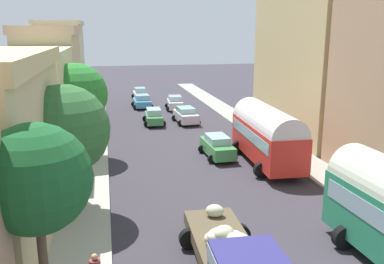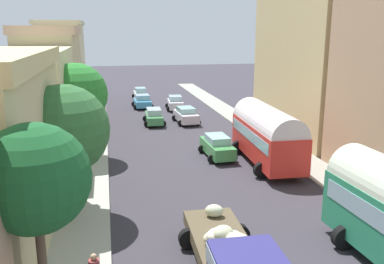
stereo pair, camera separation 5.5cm
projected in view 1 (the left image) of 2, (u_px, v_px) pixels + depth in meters
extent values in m
plane|color=#37333B|center=(178.00, 137.00, 35.48)|extent=(154.00, 154.00, 0.00)
cube|color=#ADAE9F|center=(92.00, 140.00, 34.02)|extent=(2.50, 70.00, 0.14)
cube|color=#97978C|center=(258.00, 132.00, 36.91)|extent=(2.50, 70.00, 0.14)
cube|color=beige|center=(32.00, 104.00, 29.08)|extent=(5.11, 12.05, 7.60)
cube|color=tan|center=(51.00, 80.00, 39.85)|extent=(5.08, 10.25, 8.49)
cube|color=tan|center=(47.00, 30.00, 38.75)|extent=(5.59, 10.25, 0.79)
cube|color=beige|center=(63.00, 65.00, 50.24)|extent=(4.84, 10.30, 9.58)
cube|color=beige|center=(59.00, 23.00, 49.05)|extent=(5.33, 10.30, 0.42)
cube|color=tan|center=(311.00, 58.00, 34.61)|extent=(5.07, 13.24, 13.23)
cylinder|color=black|center=(344.00, 237.00, 17.13)|extent=(1.00, 0.35, 1.00)
cube|color=red|center=(266.00, 141.00, 27.86)|extent=(2.86, 8.62, 2.25)
cylinder|color=silver|center=(267.00, 125.00, 27.59)|extent=(2.81, 8.45, 2.43)
cube|color=#99B7C6|center=(267.00, 134.00, 27.74)|extent=(2.88, 7.94, 0.72)
cylinder|color=black|center=(239.00, 147.00, 30.47)|extent=(1.00, 0.35, 1.00)
cylinder|color=black|center=(269.00, 146.00, 30.84)|extent=(1.00, 0.35, 1.00)
cylinder|color=black|center=(262.00, 170.00, 25.41)|extent=(1.00, 0.35, 1.00)
cylinder|color=black|center=(298.00, 168.00, 25.78)|extent=(1.00, 0.35, 1.00)
cube|color=#99B7C6|center=(248.00, 263.00, 12.75)|extent=(2.24, 2.10, 0.57)
cube|color=brown|center=(220.00, 242.00, 16.34)|extent=(2.29, 5.06, 0.55)
ellipsoid|color=beige|center=(215.00, 238.00, 15.50)|extent=(0.90, 0.73, 0.52)
ellipsoid|color=beige|center=(233.00, 238.00, 15.48)|extent=(0.76, 0.58, 0.58)
ellipsoid|color=beige|center=(215.00, 211.00, 17.87)|extent=(0.92, 0.80, 0.54)
ellipsoid|color=silver|center=(218.00, 235.00, 15.10)|extent=(1.10, 1.03, 0.48)
ellipsoid|color=beige|center=(223.00, 233.00, 15.03)|extent=(1.04, 0.95, 0.56)
ellipsoid|color=beige|center=(238.00, 240.00, 14.64)|extent=(1.15, 1.15, 0.51)
cylinder|color=black|center=(240.00, 234.00, 17.48)|extent=(0.90, 0.32, 0.90)
cylinder|color=black|center=(190.00, 239.00, 17.12)|extent=(0.90, 0.32, 0.90)
cube|color=#438B50|center=(154.00, 118.00, 40.15)|extent=(1.68, 4.22, 0.72)
cube|color=#A5B7C4|center=(154.00, 111.00, 40.00)|extent=(1.42, 2.22, 0.55)
cylinder|color=black|center=(163.00, 124.00, 39.11)|extent=(0.60, 0.21, 0.60)
cylinder|color=black|center=(147.00, 124.00, 38.87)|extent=(0.60, 0.21, 0.60)
cylinder|color=black|center=(160.00, 118.00, 41.58)|extent=(0.60, 0.21, 0.60)
cylinder|color=black|center=(145.00, 119.00, 41.34)|extent=(0.60, 0.21, 0.60)
cube|color=#4395C1|center=(142.00, 103.00, 48.66)|extent=(1.89, 3.83, 0.72)
cube|color=#8DB0BF|center=(142.00, 97.00, 48.50)|extent=(1.62, 2.01, 0.59)
cylinder|color=black|center=(151.00, 107.00, 47.83)|extent=(0.60, 0.21, 0.60)
cylinder|color=black|center=(136.00, 107.00, 47.42)|extent=(0.60, 0.21, 0.60)
cylinder|color=black|center=(148.00, 103.00, 50.04)|extent=(0.60, 0.21, 0.60)
cylinder|color=black|center=(134.00, 104.00, 49.64)|extent=(0.60, 0.21, 0.60)
cube|color=silver|center=(140.00, 95.00, 54.70)|extent=(1.60, 3.79, 0.70)
cube|color=#93BBC5|center=(140.00, 90.00, 54.54)|extent=(1.38, 1.98, 0.60)
cylinder|color=black|center=(147.00, 98.00, 53.84)|extent=(0.60, 0.21, 0.60)
cylinder|color=black|center=(135.00, 99.00, 53.50)|extent=(0.60, 0.21, 0.60)
cylinder|color=black|center=(145.00, 96.00, 56.04)|extent=(0.60, 0.21, 0.60)
cylinder|color=black|center=(134.00, 96.00, 55.71)|extent=(0.60, 0.21, 0.60)
cube|color=#439349|center=(217.00, 148.00, 29.56)|extent=(1.68, 4.17, 0.84)
cube|color=#93C1BC|center=(217.00, 139.00, 29.40)|extent=(1.43, 2.19, 0.50)
cylinder|color=black|center=(202.00, 149.00, 30.67)|extent=(0.60, 0.21, 0.60)
cylinder|color=black|center=(222.00, 148.00, 31.03)|extent=(0.60, 0.21, 0.60)
cylinder|color=black|center=(212.00, 159.00, 28.27)|extent=(0.60, 0.21, 0.60)
cylinder|color=black|center=(233.00, 158.00, 28.63)|extent=(0.60, 0.21, 0.60)
cube|color=silver|center=(186.00, 116.00, 40.58)|extent=(1.93, 4.23, 0.81)
cube|color=#8DC0BE|center=(186.00, 110.00, 40.42)|extent=(1.61, 2.24, 0.49)
cylinder|color=black|center=(175.00, 118.00, 41.66)|extent=(0.60, 0.21, 0.60)
cylinder|color=black|center=(191.00, 117.00, 42.09)|extent=(0.60, 0.21, 0.60)
cylinder|color=black|center=(181.00, 123.00, 39.25)|extent=(0.60, 0.21, 0.60)
cylinder|color=black|center=(198.00, 122.00, 39.68)|extent=(0.60, 0.21, 0.60)
cube|color=silver|center=(175.00, 104.00, 47.42)|extent=(1.87, 3.85, 0.82)
cube|color=#98B6C5|center=(175.00, 98.00, 47.26)|extent=(1.54, 2.05, 0.54)
cylinder|color=black|center=(167.00, 106.00, 48.53)|extent=(0.60, 0.21, 0.60)
cylinder|color=black|center=(181.00, 105.00, 48.72)|extent=(0.60, 0.21, 0.60)
cylinder|color=black|center=(169.00, 109.00, 46.29)|extent=(0.60, 0.21, 0.60)
cylinder|color=black|center=(183.00, 109.00, 46.49)|extent=(0.60, 0.21, 0.60)
cylinder|color=slate|center=(98.00, 135.00, 35.70)|extent=(0.19, 0.19, 0.14)
cylinder|color=slate|center=(97.00, 130.00, 35.58)|extent=(0.32, 0.32, 0.88)
cylinder|color=#507055|center=(97.00, 121.00, 35.40)|extent=(0.49, 0.49, 0.62)
sphere|color=tan|center=(96.00, 116.00, 35.30)|extent=(0.23, 0.23, 0.23)
cylinder|color=brown|center=(97.00, 153.00, 30.50)|extent=(0.21, 0.21, 0.14)
cylinder|color=brown|center=(97.00, 147.00, 30.38)|extent=(0.34, 0.34, 0.81)
cylinder|color=silver|center=(96.00, 138.00, 30.22)|extent=(0.52, 0.52, 0.57)
sphere|color=tan|center=(96.00, 133.00, 30.13)|extent=(0.21, 0.21, 0.21)
cylinder|color=#2B1C3E|center=(81.00, 156.00, 29.77)|extent=(0.19, 0.19, 0.14)
cylinder|color=#2B1C3E|center=(81.00, 149.00, 29.65)|extent=(0.23, 0.23, 0.87)
cylinder|color=beige|center=(80.00, 140.00, 29.48)|extent=(0.36, 0.36, 0.55)
sphere|color=tan|center=(80.00, 134.00, 29.38)|extent=(0.22, 0.22, 0.22)
sphere|color=tan|center=(94.00, 257.00, 13.62)|extent=(0.22, 0.22, 0.22)
cylinder|color=#193449|center=(80.00, 192.00, 23.12)|extent=(0.21, 0.21, 0.14)
cylinder|color=#193449|center=(80.00, 183.00, 23.00)|extent=(0.34, 0.34, 0.87)
cylinder|color=#4D6A4C|center=(79.00, 171.00, 22.83)|extent=(0.52, 0.52, 0.59)
sphere|color=tan|center=(78.00, 164.00, 22.73)|extent=(0.21, 0.21, 0.21)
sphere|color=#1C5C2B|center=(36.00, 179.00, 11.19)|extent=(3.09, 3.09, 3.09)
cylinder|color=brown|center=(69.00, 190.00, 19.84)|extent=(0.39, 0.39, 2.78)
sphere|color=#326A36|center=(64.00, 130.00, 19.13)|extent=(4.25, 4.25, 4.25)
cylinder|color=brown|center=(79.00, 138.00, 28.86)|extent=(0.31, 0.31, 3.06)
sphere|color=#2C8030|center=(76.00, 94.00, 28.12)|extent=(4.25, 4.25, 4.25)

